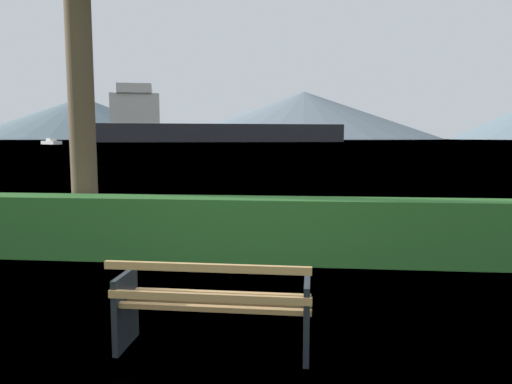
{
  "coord_description": "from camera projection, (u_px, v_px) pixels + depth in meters",
  "views": [
    {
      "loc": [
        0.78,
        -4.07,
        1.89
      ],
      "look_at": [
        0.0,
        3.74,
        1.0
      ],
      "focal_mm": 33.8,
      "sensor_mm": 36.0,
      "label": 1
    }
  ],
  "objects": [
    {
      "name": "park_bench",
      "position": [
        213.0,
        306.0,
        4.2
      ],
      "size": [
        1.72,
        0.6,
        0.87
      ],
      "color": "tan",
      "rests_on": "ground_plane"
    },
    {
      "name": "ground_plane",
      "position": [
        215.0,
        349.0,
        4.31
      ],
      "size": [
        1400.0,
        1400.0,
        0.0
      ],
      "primitive_type": "plane",
      "color": "#4C6B33"
    },
    {
      "name": "hedge_row",
      "position": [
        252.0,
        230.0,
        7.35
      ],
      "size": [
        11.67,
        0.6,
        0.98
      ],
      "primitive_type": "cube",
      "color": "#2D6B28",
      "rests_on": "ground_plane"
    },
    {
      "name": "fishing_boat_near",
      "position": [
        51.0,
        142.0,
        134.38
      ],
      "size": [
        7.48,
        6.34,
        1.76
      ],
      "color": "silver",
      "rests_on": "water_surface"
    },
    {
      "name": "distant_hills",
      "position": [
        379.0,
        112.0,
        541.14
      ],
      "size": [
        848.2,
        376.59,
        72.92
      ],
      "color": "slate",
      "rests_on": "ground_plane"
    },
    {
      "name": "water_surface",
      "position": [
        303.0,
        141.0,
        308.62
      ],
      "size": [
        620.0,
        620.0,
        0.0
      ],
      "primitive_type": "plane",
      "color": "slate",
      "rests_on": "ground_plane"
    },
    {
      "name": "cargo_ship_large",
      "position": [
        199.0,
        127.0,
        208.98
      ],
      "size": [
        109.84,
        45.86,
        23.9
      ],
      "color": "#232328",
      "rests_on": "water_surface"
    }
  ]
}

